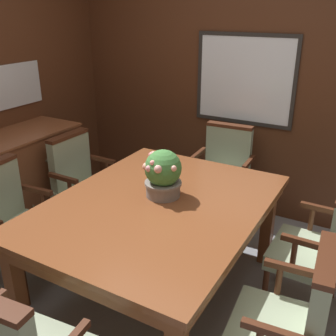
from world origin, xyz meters
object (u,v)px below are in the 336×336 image
at_px(dining_table, 157,214).
at_px(potted_plant, 163,174).
at_px(chair_left_far, 81,181).
at_px(chair_head_far, 223,170).
at_px(chair_left_near, 11,219).
at_px(chair_right_far, 319,244).
at_px(chair_right_near, 290,321).
at_px(sideboard_cabinet, 29,180).

distance_m(dining_table, potted_plant, 0.28).
height_order(chair_left_far, potted_plant, potted_plant).
distance_m(chair_head_far, potted_plant, 1.21).
distance_m(chair_left_far, chair_left_near, 0.77).
xyz_separation_m(chair_right_far, potted_plant, (-1.03, -0.27, 0.39)).
height_order(chair_right_near, chair_right_far, same).
xyz_separation_m(chair_right_far, chair_head_far, (-1.03, 0.87, 0.00)).
relative_size(dining_table, chair_head_far, 1.83).
xyz_separation_m(dining_table, chair_right_far, (1.02, 0.38, -0.13)).
height_order(chair_left_far, chair_left_near, same).
xyz_separation_m(chair_right_near, chair_right_far, (-0.00, 0.79, 0.00)).
bearing_deg(sideboard_cabinet, chair_right_near, -14.19).
height_order(chair_right_far, chair_head_far, same).
bearing_deg(dining_table, sideboard_cabinet, 170.96).
distance_m(chair_left_near, chair_head_far, 1.94).
xyz_separation_m(dining_table, chair_right_near, (1.02, -0.40, -0.13)).
relative_size(chair_right_near, chair_right_far, 1.00).
height_order(chair_right_far, potted_plant, potted_plant).
xyz_separation_m(dining_table, potted_plant, (-0.01, 0.11, 0.26)).
xyz_separation_m(chair_left_far, chair_head_far, (1.01, 0.88, 0.00)).
relative_size(chair_right_near, chair_head_far, 1.00).
distance_m(chair_left_near, sideboard_cabinet, 0.83).
bearing_deg(chair_right_near, sideboard_cabinet, -109.10).
relative_size(chair_left_far, sideboard_cabinet, 0.98).
relative_size(dining_table, chair_left_near, 1.83).
xyz_separation_m(chair_head_far, sideboard_cabinet, (-1.54, -1.00, -0.06)).
relative_size(chair_left_near, chair_right_near, 1.00).
height_order(chair_left_near, sideboard_cabinet, chair_left_near).
height_order(chair_head_far, potted_plant, potted_plant).
relative_size(dining_table, sideboard_cabinet, 1.79).
distance_m(chair_right_near, chair_right_far, 0.79).
xyz_separation_m(dining_table, chair_head_far, (-0.01, 1.25, -0.13)).
bearing_deg(dining_table, potted_plant, 97.62).
bearing_deg(chair_right_near, dining_table, -116.51).
bearing_deg(sideboard_cabinet, potted_plant, -5.12).
bearing_deg(chair_right_near, chair_left_far, -115.75).
distance_m(chair_left_far, chair_right_far, 2.04).
relative_size(chair_right_near, sideboard_cabinet, 0.98).
bearing_deg(chair_left_far, chair_right_near, -109.91).
height_order(dining_table, chair_left_near, chair_left_near).
relative_size(chair_left_far, potted_plant, 2.84).
xyz_separation_m(dining_table, chair_left_near, (-1.03, -0.40, -0.13)).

